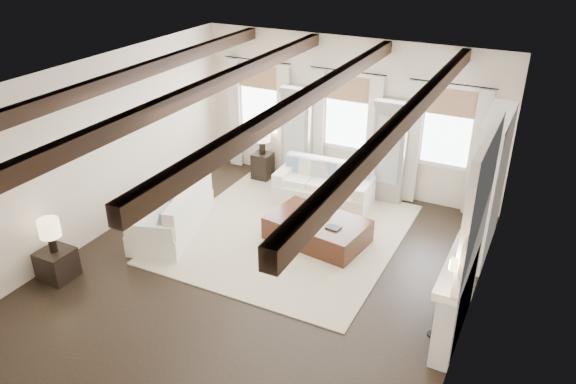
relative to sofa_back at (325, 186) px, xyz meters
The scene contains 16 objects.
ground 2.87m from the sofa_back, 88.12° to the right, with size 7.50×7.50×0.00m, color black.
room_shell 2.63m from the sofa_back, 66.70° to the right, with size 6.54×7.54×3.22m.
area_rug 1.54m from the sofa_back, 93.45° to the right, with size 3.96×4.29×0.02m, color #C0B899.
sofa_back is the anchor object (origin of this frame).
sofa_left 3.08m from the sofa_back, 130.51° to the right, with size 1.48×2.26×0.89m.
ottoman 1.59m from the sofa_back, 71.19° to the right, with size 1.72×1.08×0.45m, color black.
tray 1.57m from the sofa_back, 74.16° to the right, with size 0.50×0.38×0.04m, color white.
book_lower 1.56m from the sofa_back, 75.94° to the right, with size 0.26×0.20×0.04m, color #262628.
book_upper 1.55m from the sofa_back, 72.97° to the right, with size 0.22×0.17×0.03m, color beige.
book_loose 1.91m from the sofa_back, 62.17° to the right, with size 0.24×0.18×0.03m, color #262628.
side_table_front 5.24m from the sofa_back, 122.17° to the right, with size 0.51×0.51×0.51m, color black.
lamp_front 5.26m from the sofa_back, 122.17° to the right, with size 0.33×0.33×0.57m.
side_table_back 1.72m from the sofa_back, 166.40° to the left, with size 0.40×0.40×0.60m, color black.
lamp_back 1.84m from the sofa_back, 166.40° to the left, with size 0.36×0.36×0.62m.
candlestick_near 4.30m from the sofa_back, 45.82° to the right, with size 0.14×0.14×0.71m.
candlestick_far 4.02m from the sofa_back, 41.89° to the right, with size 0.16×0.16×0.80m.
Camera 1 is at (3.86, -6.68, 5.35)m, focal length 35.00 mm.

